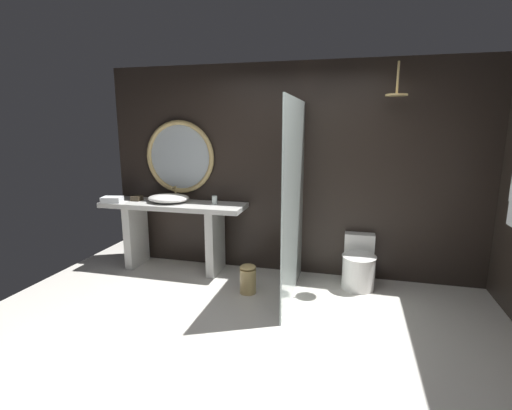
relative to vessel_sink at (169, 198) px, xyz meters
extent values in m
plane|color=silver|center=(1.55, -1.59, -0.94)|extent=(5.76, 5.76, 0.00)
cube|color=black|center=(1.55, 0.31, 0.36)|extent=(4.80, 0.10, 2.60)
cube|color=silver|center=(0.07, -0.02, -0.08)|extent=(1.87, 0.53, 0.06)
cube|color=silver|center=(-0.49, -0.02, -0.53)|extent=(0.10, 0.45, 0.83)
cube|color=silver|center=(0.64, -0.02, -0.53)|extent=(0.10, 0.45, 0.83)
ellipsoid|color=white|center=(0.00, 0.00, 0.00)|extent=(0.54, 0.45, 0.11)
cylinder|color=tan|center=(0.00, 0.20, 0.04)|extent=(0.02, 0.02, 0.18)
cylinder|color=tan|center=(0.00, 0.14, 0.12)|extent=(0.02, 0.12, 0.02)
cylinder|color=silver|center=(0.62, 0.03, 0.00)|extent=(0.07, 0.07, 0.11)
cube|color=#3D3323|center=(-0.46, 0.00, -0.02)|extent=(0.12, 0.13, 0.06)
torus|color=tan|center=(0.07, 0.22, 0.51)|extent=(0.96, 0.06, 0.96)
cylinder|color=#B2BCC1|center=(0.07, 0.23, 0.51)|extent=(0.86, 0.01, 0.86)
cube|color=silver|center=(1.69, -0.44, 0.12)|extent=(0.02, 1.40, 2.13)
cylinder|color=tan|center=(2.68, -0.06, 1.40)|extent=(0.02, 0.02, 0.32)
cylinder|color=tan|center=(2.68, -0.06, 1.23)|extent=(0.23, 0.23, 0.02)
cylinder|color=white|center=(2.41, -0.07, -0.75)|extent=(0.37, 0.37, 0.38)
ellipsoid|color=white|center=(2.41, -0.07, -0.55)|extent=(0.39, 0.43, 0.02)
cube|color=white|center=(2.41, 0.21, -0.55)|extent=(0.35, 0.20, 0.39)
cylinder|color=tan|center=(1.20, -0.51, -0.80)|extent=(0.19, 0.19, 0.28)
ellipsoid|color=tan|center=(1.20, -0.51, -0.63)|extent=(0.19, 0.19, 0.06)
cube|color=white|center=(-0.70, -0.19, -0.02)|extent=(0.28, 0.21, 0.07)
camera|label=1|loc=(2.28, -4.35, 0.91)|focal=26.50mm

